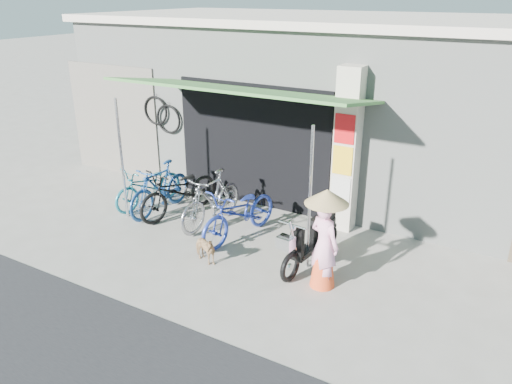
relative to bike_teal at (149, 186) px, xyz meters
The scene contains 13 objects.
ground 3.32m from the bike_teal, 25.21° to the right, with size 80.00×80.00×0.00m, color gray.
bicycle_shop 4.94m from the bike_teal, 51.17° to the left, with size 12.30×5.30×3.66m.
shop_pillar 4.11m from the bike_teal, 15.29° to the left, with size 0.42×0.44×3.00m.
awning 2.94m from the bike_teal, ahead, with size 4.60×1.88×2.72m.
neighbour_left 2.50m from the bike_teal, 149.58° to the left, with size 2.60×0.06×2.60m, color #6B665B.
bike_teal is the anchor object (origin of this frame).
bike_blue 0.45m from the bike_teal, 18.84° to the right, with size 0.48×1.70×1.02m, color #1F4B8E.
bike_black 0.82m from the bike_teal, ahead, with size 0.66×1.89×0.99m, color black.
bike_silver 1.64m from the bike_teal, ahead, with size 0.49×1.73×1.04m, color #A3A3A7.
bike_navy 2.41m from the bike_teal, ahead, with size 0.65×1.87×0.98m, color #22369E.
street_dog 2.71m from the bike_teal, 30.08° to the right, with size 0.26×0.57×0.49m, color #976C50.
moped 3.93m from the bike_teal, ahead, with size 0.50×1.70×0.96m.
nun 4.44m from the bike_teal, 13.48° to the right, with size 0.64×0.64×1.57m.
Camera 1 is at (3.71, -5.76, 4.16)m, focal length 35.00 mm.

